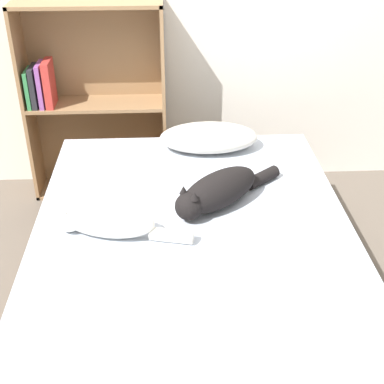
# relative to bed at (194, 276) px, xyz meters

# --- Properties ---
(ground_plane) EXTENTS (8.00, 8.00, 0.00)m
(ground_plane) POSITION_rel_bed_xyz_m (0.00, 0.00, -0.23)
(ground_plane) COLOR brown
(bed) EXTENTS (1.36, 1.84, 0.48)m
(bed) POSITION_rel_bed_xyz_m (0.00, 0.00, 0.00)
(bed) COLOR brown
(bed) RESTS_ON ground_plane
(pillow) EXTENTS (0.51, 0.29, 0.13)m
(pillow) POSITION_rel_bed_xyz_m (0.12, 0.74, 0.31)
(pillow) COLOR beige
(pillow) RESTS_ON bed
(cat_light) EXTENTS (0.56, 0.23, 0.15)m
(cat_light) POSITION_rel_bed_xyz_m (-0.36, -0.01, 0.31)
(cat_light) COLOR white
(cat_light) RESTS_ON bed
(cat_dark) EXTENTS (0.52, 0.46, 0.16)m
(cat_dark) POSITION_rel_bed_xyz_m (0.11, 0.18, 0.32)
(cat_dark) COLOR black
(cat_dark) RESTS_ON bed
(bookshelf) EXTENTS (0.81, 0.26, 1.15)m
(bookshelf) POSITION_rel_bed_xyz_m (-0.53, 1.21, 0.35)
(bookshelf) COLOR #8E6B47
(bookshelf) RESTS_ON ground_plane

